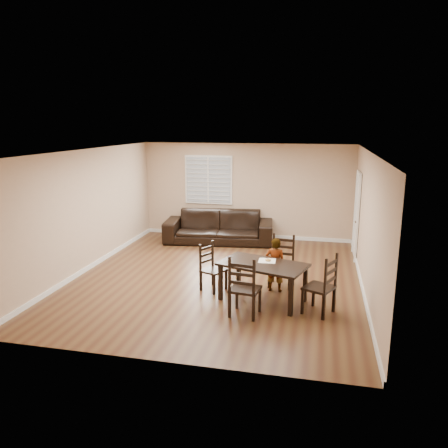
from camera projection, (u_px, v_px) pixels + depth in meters
The scene contains 11 objects.
ground at pixel (218, 277), 9.44m from camera, with size 7.00×7.00×0.00m, color brown.
room at pixel (221, 193), 9.19m from camera, with size 6.04×7.04×2.72m.
dining_table at pixel (263, 268), 8.06m from camera, with size 1.75×1.31×0.73m.
chair_near at pixel (282, 262), 8.95m from camera, with size 0.51×0.48×1.05m.
chair_far at pixel (243, 291), 7.37m from camera, with size 0.55×0.52×1.09m.
chair_left at pixel (209, 268), 8.70m from camera, with size 0.55×0.56×0.95m.
chair_right at pixel (326, 288), 7.49m from camera, with size 0.62×0.64×1.09m.
child at pixel (275, 265), 8.56m from camera, with size 0.40×0.26×1.08m, color gray.
napkin at pixel (267, 261), 8.19m from camera, with size 0.31×0.31×0.00m, color beige.
donut at pixel (268, 260), 8.17m from camera, with size 0.11×0.11×0.04m.
sofa at pixel (219, 227), 12.13m from camera, with size 2.97×1.16×0.87m, color black.
Camera 1 is at (2.08, -8.69, 3.26)m, focal length 35.00 mm.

